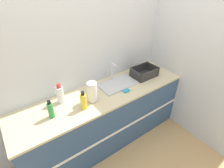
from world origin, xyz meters
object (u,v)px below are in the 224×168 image
at_px(sink, 117,83).
at_px(bottle_green, 51,110).
at_px(bottle_white_spray, 60,94).
at_px(dish_rack, 144,73).
at_px(bottle_yellow, 84,101).
at_px(paper_towel_roll, 92,92).

distance_m(sink, bottle_green, 1.00).
bearing_deg(bottle_white_spray, sink, -6.13).
bearing_deg(dish_rack, bottle_green, -177.74).
distance_m(dish_rack, bottle_green, 1.48).
relative_size(bottle_white_spray, bottle_yellow, 1.11).
height_order(paper_towel_roll, bottle_yellow, paper_towel_roll).
bearing_deg(sink, bottle_green, -173.98).
relative_size(sink, bottle_white_spray, 2.01).
xyz_separation_m(dish_rack, bottle_white_spray, (-1.29, 0.13, 0.06)).
bearing_deg(bottle_green, bottle_yellow, -12.32).
xyz_separation_m(bottle_green, bottle_white_spray, (0.19, 0.19, 0.02)).
bearing_deg(bottle_green, bottle_white_spray, 45.73).
bearing_deg(bottle_yellow, bottle_white_spray, 122.69).
height_order(paper_towel_roll, bottle_white_spray, bottle_white_spray).
bearing_deg(sink, dish_rack, -5.51).
bearing_deg(bottle_yellow, dish_rack, 6.98).
xyz_separation_m(bottle_white_spray, bottle_yellow, (0.17, -0.27, -0.01)).
height_order(paper_towel_roll, bottle_green, paper_towel_roll).
xyz_separation_m(paper_towel_roll, bottle_white_spray, (-0.33, 0.20, -0.02)).
distance_m(paper_towel_roll, bottle_green, 0.52).
bearing_deg(dish_rack, bottle_yellow, -173.02).
bearing_deg(dish_rack, sink, 174.49).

